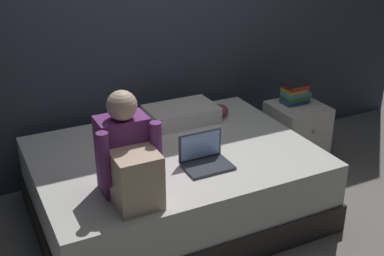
{
  "coord_description": "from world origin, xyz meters",
  "views": [
    {
      "loc": [
        -1.5,
        -2.61,
        2.16
      ],
      "look_at": [
        -0.15,
        0.1,
        0.78
      ],
      "focal_mm": 46.47,
      "sensor_mm": 36.0,
      "label": 1
    }
  ],
  "objects_px": {
    "nightstand": "(296,135)",
    "bed": "(174,183)",
    "laptop": "(205,158)",
    "clothes_pile": "(208,112)",
    "person_sitting": "(128,158)",
    "book_stack": "(295,93)",
    "pillow": "(181,114)"
  },
  "relations": [
    {
      "from": "nightstand",
      "to": "bed",
      "type": "bearing_deg",
      "value": -169.41
    },
    {
      "from": "person_sitting",
      "to": "laptop",
      "type": "relative_size",
      "value": 2.05
    },
    {
      "from": "nightstand",
      "to": "book_stack",
      "type": "distance_m",
      "value": 0.38
    },
    {
      "from": "book_stack",
      "to": "clothes_pile",
      "type": "distance_m",
      "value": 0.81
    },
    {
      "from": "nightstand",
      "to": "person_sitting",
      "type": "xyz_separation_m",
      "value": [
        -1.78,
        -0.66,
        0.5
      ]
    },
    {
      "from": "clothes_pile",
      "to": "laptop",
      "type": "bearing_deg",
      "value": -119.6
    },
    {
      "from": "laptop",
      "to": "person_sitting",
      "type": "bearing_deg",
      "value": -167.3
    },
    {
      "from": "laptop",
      "to": "clothes_pile",
      "type": "height_order",
      "value": "laptop"
    },
    {
      "from": "bed",
      "to": "clothes_pile",
      "type": "relative_size",
      "value": 5.76
    },
    {
      "from": "nightstand",
      "to": "person_sitting",
      "type": "relative_size",
      "value": 0.86
    },
    {
      "from": "bed",
      "to": "book_stack",
      "type": "xyz_separation_m",
      "value": [
        1.3,
        0.3,
        0.4
      ]
    },
    {
      "from": "nightstand",
      "to": "laptop",
      "type": "bearing_deg",
      "value": -156.06
    },
    {
      "from": "nightstand",
      "to": "pillow",
      "type": "bearing_deg",
      "value": 168.56
    },
    {
      "from": "clothes_pile",
      "to": "book_stack",
      "type": "bearing_deg",
      "value": -8.0
    },
    {
      "from": "bed",
      "to": "person_sitting",
      "type": "distance_m",
      "value": 0.82
    },
    {
      "from": "bed",
      "to": "clothes_pile",
      "type": "bearing_deg",
      "value": 39.55
    },
    {
      "from": "laptop",
      "to": "book_stack",
      "type": "height_order",
      "value": "book_stack"
    },
    {
      "from": "laptop",
      "to": "book_stack",
      "type": "distance_m",
      "value": 1.34
    },
    {
      "from": "bed",
      "to": "laptop",
      "type": "relative_size",
      "value": 6.25
    },
    {
      "from": "pillow",
      "to": "book_stack",
      "type": "relative_size",
      "value": 2.4
    },
    {
      "from": "bed",
      "to": "person_sitting",
      "type": "height_order",
      "value": "person_sitting"
    },
    {
      "from": "laptop",
      "to": "book_stack",
      "type": "bearing_deg",
      "value": 26.25
    },
    {
      "from": "person_sitting",
      "to": "pillow",
      "type": "height_order",
      "value": "person_sitting"
    },
    {
      "from": "nightstand",
      "to": "person_sitting",
      "type": "distance_m",
      "value": 1.96
    },
    {
      "from": "bed",
      "to": "nightstand",
      "type": "distance_m",
      "value": 1.32
    },
    {
      "from": "pillow",
      "to": "clothes_pile",
      "type": "height_order",
      "value": "pillow"
    },
    {
      "from": "bed",
      "to": "person_sitting",
      "type": "bearing_deg",
      "value": -138.78
    },
    {
      "from": "laptop",
      "to": "book_stack",
      "type": "relative_size",
      "value": 1.37
    },
    {
      "from": "pillow",
      "to": "clothes_pile",
      "type": "distance_m",
      "value": 0.23
    },
    {
      "from": "nightstand",
      "to": "laptop",
      "type": "relative_size",
      "value": 1.77
    },
    {
      "from": "book_stack",
      "to": "laptop",
      "type": "bearing_deg",
      "value": -153.75
    },
    {
      "from": "laptop",
      "to": "clothes_pile",
      "type": "xyz_separation_m",
      "value": [
        0.4,
        0.7,
        -0.0
      ]
    }
  ]
}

